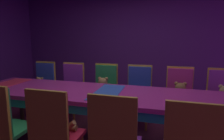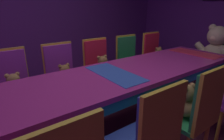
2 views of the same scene
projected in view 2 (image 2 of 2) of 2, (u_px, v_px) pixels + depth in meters
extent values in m
plane|color=#591E33|center=(114.00, 130.00, 2.27)|extent=(7.90, 7.90, 0.00)
cube|color=#59267F|center=(39.00, 9.00, 3.79)|extent=(0.12, 6.40, 2.80)
cube|color=#B22D8C|center=(114.00, 76.00, 2.03)|extent=(0.90, 3.80, 0.05)
cube|color=teal|center=(114.00, 82.00, 2.06)|extent=(0.88, 3.72, 0.10)
cylinder|color=#4C3826|center=(218.00, 82.00, 2.82)|extent=(0.07, 0.07, 0.69)
cylinder|color=#4C3826|center=(175.00, 69.00, 3.40)|extent=(0.07, 0.07, 0.69)
cube|color=blue|center=(114.00, 73.00, 2.02)|extent=(0.77, 0.32, 0.01)
cube|color=#E52D4C|center=(195.00, 53.00, 2.93)|extent=(0.77, 0.32, 0.01)
cube|color=purple|center=(16.00, 97.00, 2.14)|extent=(0.40, 0.40, 0.04)
cube|color=purple|center=(10.00, 71.00, 2.19)|extent=(0.05, 0.38, 0.50)
cube|color=gold|center=(9.00, 71.00, 2.20)|extent=(0.03, 0.41, 0.55)
cylinder|color=gold|center=(37.00, 116.00, 2.18)|extent=(0.04, 0.04, 0.42)
cylinder|color=gold|center=(7.00, 126.00, 2.00)|extent=(0.04, 0.04, 0.42)
cylinder|color=gold|center=(30.00, 105.00, 2.42)|extent=(0.04, 0.04, 0.42)
cylinder|color=gold|center=(3.00, 113.00, 2.24)|extent=(0.04, 0.04, 0.42)
ellipsoid|color=#9E7247|center=(15.00, 90.00, 2.11)|extent=(0.18, 0.18, 0.14)
sphere|color=#9E7247|center=(13.00, 80.00, 2.05)|extent=(0.14, 0.14, 0.14)
sphere|color=tan|center=(14.00, 82.00, 2.02)|extent=(0.05, 0.05, 0.05)
sphere|color=#9E7247|center=(17.00, 74.00, 2.08)|extent=(0.05, 0.05, 0.05)
sphere|color=#9E7247|center=(7.00, 76.00, 2.02)|extent=(0.05, 0.05, 0.05)
cylinder|color=#9E7247|center=(24.00, 88.00, 2.12)|extent=(0.05, 0.13, 0.12)
cylinder|color=#9E7247|center=(7.00, 92.00, 2.02)|extent=(0.05, 0.13, 0.12)
cylinder|color=#9E7247|center=(22.00, 96.00, 2.06)|extent=(0.06, 0.13, 0.06)
cylinder|color=#9E7247|center=(13.00, 98.00, 2.01)|extent=(0.06, 0.13, 0.06)
cube|color=purple|center=(66.00, 85.00, 2.48)|extent=(0.40, 0.40, 0.04)
cube|color=purple|center=(59.00, 63.00, 2.53)|extent=(0.05, 0.38, 0.50)
cube|color=gold|center=(58.00, 62.00, 2.54)|extent=(0.03, 0.41, 0.55)
cylinder|color=gold|center=(83.00, 101.00, 2.52)|extent=(0.04, 0.04, 0.42)
cylinder|color=gold|center=(60.00, 109.00, 2.34)|extent=(0.04, 0.04, 0.42)
cylinder|color=gold|center=(73.00, 93.00, 2.76)|extent=(0.04, 0.04, 0.42)
cylinder|color=gold|center=(52.00, 99.00, 2.58)|extent=(0.04, 0.04, 0.42)
ellipsoid|color=olive|center=(65.00, 78.00, 2.45)|extent=(0.17, 0.17, 0.14)
sphere|color=olive|center=(65.00, 70.00, 2.39)|extent=(0.14, 0.14, 0.14)
sphere|color=#AE7747|center=(66.00, 72.00, 2.36)|extent=(0.05, 0.05, 0.05)
sphere|color=olive|center=(68.00, 65.00, 2.42)|extent=(0.05, 0.05, 0.05)
sphere|color=olive|center=(60.00, 66.00, 2.36)|extent=(0.05, 0.05, 0.05)
cylinder|color=olive|center=(72.00, 77.00, 2.46)|extent=(0.05, 0.12, 0.11)
cylinder|color=olive|center=(60.00, 80.00, 2.37)|extent=(0.05, 0.12, 0.11)
cylinder|color=olive|center=(72.00, 83.00, 2.40)|extent=(0.06, 0.13, 0.06)
cylinder|color=olive|center=(65.00, 85.00, 2.35)|extent=(0.06, 0.13, 0.06)
cube|color=red|center=(102.00, 76.00, 2.81)|extent=(0.40, 0.40, 0.04)
cube|color=red|center=(96.00, 56.00, 2.86)|extent=(0.05, 0.38, 0.50)
cube|color=gold|center=(95.00, 56.00, 2.88)|extent=(0.03, 0.41, 0.55)
cylinder|color=gold|center=(117.00, 90.00, 2.86)|extent=(0.04, 0.04, 0.42)
cylinder|color=gold|center=(99.00, 96.00, 2.68)|extent=(0.04, 0.04, 0.42)
cylinder|color=gold|center=(105.00, 84.00, 3.10)|extent=(0.04, 0.04, 0.42)
cylinder|color=gold|center=(89.00, 88.00, 2.92)|extent=(0.04, 0.04, 0.42)
ellipsoid|color=olive|center=(102.00, 69.00, 2.78)|extent=(0.19, 0.19, 0.15)
sphere|color=olive|center=(103.00, 61.00, 2.72)|extent=(0.15, 0.15, 0.15)
sphere|color=#AE7747|center=(105.00, 63.00, 2.69)|extent=(0.06, 0.06, 0.06)
sphere|color=olive|center=(105.00, 56.00, 2.75)|extent=(0.06, 0.06, 0.06)
sphere|color=olive|center=(99.00, 58.00, 2.69)|extent=(0.06, 0.06, 0.06)
cylinder|color=olive|center=(109.00, 68.00, 2.80)|extent=(0.05, 0.13, 0.12)
cylinder|color=olive|center=(98.00, 70.00, 2.69)|extent=(0.05, 0.13, 0.12)
cylinder|color=olive|center=(110.00, 74.00, 2.73)|extent=(0.06, 0.14, 0.06)
cylinder|color=olive|center=(104.00, 75.00, 2.68)|extent=(0.06, 0.14, 0.06)
cube|color=#268C4C|center=(133.00, 68.00, 3.16)|extent=(0.40, 0.40, 0.04)
cube|color=#268C4C|center=(126.00, 51.00, 3.21)|extent=(0.05, 0.38, 0.50)
cube|color=gold|center=(125.00, 51.00, 3.22)|extent=(0.03, 0.41, 0.55)
cylinder|color=gold|center=(145.00, 81.00, 3.20)|extent=(0.04, 0.04, 0.42)
cylinder|color=gold|center=(132.00, 86.00, 3.02)|extent=(0.04, 0.04, 0.42)
cylinder|color=gold|center=(133.00, 76.00, 3.44)|extent=(0.04, 0.04, 0.42)
cylinder|color=gold|center=(119.00, 80.00, 3.26)|extent=(0.04, 0.04, 0.42)
cube|color=red|center=(157.00, 62.00, 3.52)|extent=(0.40, 0.40, 0.04)
cube|color=red|center=(151.00, 47.00, 3.57)|extent=(0.05, 0.38, 0.50)
cube|color=gold|center=(150.00, 46.00, 3.59)|extent=(0.03, 0.41, 0.55)
cylinder|color=gold|center=(168.00, 74.00, 3.56)|extent=(0.04, 0.04, 0.42)
cylinder|color=gold|center=(157.00, 77.00, 3.38)|extent=(0.04, 0.04, 0.42)
cylinder|color=gold|center=(155.00, 70.00, 3.81)|extent=(0.04, 0.04, 0.42)
cylinder|color=gold|center=(145.00, 73.00, 3.63)|extent=(0.04, 0.04, 0.42)
ellipsoid|color=olive|center=(158.00, 57.00, 3.49)|extent=(0.17, 0.17, 0.14)
sphere|color=olive|center=(159.00, 51.00, 3.44)|extent=(0.14, 0.14, 0.14)
sphere|color=#AE7747|center=(161.00, 52.00, 3.41)|extent=(0.05, 0.05, 0.05)
sphere|color=olive|center=(160.00, 48.00, 3.46)|extent=(0.05, 0.05, 0.05)
sphere|color=olive|center=(156.00, 49.00, 3.40)|extent=(0.05, 0.05, 0.05)
cylinder|color=olive|center=(162.00, 56.00, 3.51)|extent=(0.05, 0.12, 0.11)
cylinder|color=olive|center=(156.00, 58.00, 3.41)|extent=(0.05, 0.12, 0.11)
cylinder|color=olive|center=(164.00, 60.00, 3.44)|extent=(0.06, 0.13, 0.06)
cylinder|color=olive|center=(160.00, 61.00, 3.39)|extent=(0.06, 0.13, 0.06)
sphere|color=olive|center=(61.00, 138.00, 1.01)|extent=(0.06, 0.06, 0.06)
cube|color=#2D47B2|center=(160.00, 125.00, 1.19)|extent=(0.05, 0.38, 0.50)
cube|color=gold|center=(162.00, 127.00, 1.17)|extent=(0.03, 0.41, 0.55)
cube|color=#268C4C|center=(184.00, 118.00, 1.74)|extent=(0.40, 0.40, 0.04)
cube|color=#268C4C|center=(208.00, 100.00, 1.52)|extent=(0.05, 0.38, 0.50)
cube|color=gold|center=(210.00, 101.00, 1.50)|extent=(0.03, 0.41, 0.55)
cylinder|color=gold|center=(205.00, 140.00, 1.79)|extent=(0.04, 0.04, 0.42)
cylinder|color=gold|center=(177.00, 124.00, 2.03)|extent=(0.04, 0.04, 0.42)
cylinder|color=gold|center=(158.00, 135.00, 1.85)|extent=(0.04, 0.04, 0.42)
ellipsoid|color=#9E7247|center=(186.00, 108.00, 1.71)|extent=(0.20, 0.20, 0.16)
sphere|color=#9E7247|center=(186.00, 93.00, 1.67)|extent=(0.16, 0.16, 0.16)
sphere|color=tan|center=(181.00, 92.00, 1.72)|extent=(0.06, 0.06, 0.06)
sphere|color=#9E7247|center=(185.00, 89.00, 1.61)|extent=(0.06, 0.06, 0.06)
sphere|color=#9E7247|center=(192.00, 86.00, 1.68)|extent=(0.06, 0.06, 0.06)
cylinder|color=#9E7247|center=(175.00, 108.00, 1.68)|extent=(0.06, 0.14, 0.13)
cylinder|color=#9E7247|center=(188.00, 101.00, 1.79)|extent=(0.06, 0.14, 0.13)
cylinder|color=#9E7247|center=(170.00, 109.00, 1.80)|extent=(0.07, 0.15, 0.07)
cylinder|color=#9E7247|center=(176.00, 105.00, 1.86)|extent=(0.07, 0.15, 0.07)
cube|color=purple|center=(215.00, 98.00, 2.11)|extent=(0.40, 0.40, 0.04)
cylinder|color=gold|center=(219.00, 127.00, 1.98)|extent=(0.04, 0.04, 0.42)
cylinder|color=gold|center=(205.00, 106.00, 2.40)|extent=(0.04, 0.04, 0.42)
cylinder|color=gold|center=(191.00, 114.00, 2.22)|extent=(0.04, 0.04, 0.42)
cylinder|color=gold|center=(216.00, 100.00, 2.56)|extent=(0.04, 0.04, 0.42)
cube|color=#268C4C|center=(213.00, 64.00, 3.42)|extent=(0.40, 0.40, 0.04)
cube|color=#268C4C|center=(221.00, 48.00, 3.43)|extent=(0.38, 0.05, 0.50)
cube|color=gold|center=(221.00, 48.00, 3.45)|extent=(0.41, 0.03, 0.55)
cylinder|color=gold|center=(224.00, 76.00, 3.46)|extent=(0.04, 0.04, 0.42)
cylinder|color=gold|center=(216.00, 79.00, 3.28)|extent=(0.04, 0.04, 0.42)
cylinder|color=gold|center=(207.00, 71.00, 3.71)|extent=(0.04, 0.04, 0.42)
cylinder|color=gold|center=(199.00, 74.00, 3.53)|extent=(0.04, 0.04, 0.42)
ellipsoid|color=beige|center=(215.00, 53.00, 3.35)|extent=(0.43, 0.43, 0.34)
sphere|color=beige|center=(218.00, 36.00, 3.23)|extent=(0.34, 0.34, 0.34)
sphere|color=#FDDCAD|center=(214.00, 38.00, 3.17)|extent=(0.13, 0.13, 0.13)
sphere|color=beige|center=(213.00, 28.00, 3.31)|extent=(0.13, 0.13, 0.13)
cylinder|color=beige|center=(202.00, 49.00, 3.45)|extent=(0.30, 0.12, 0.28)
cylinder|color=beige|center=(213.00, 63.00, 3.15)|extent=(0.32, 0.15, 0.15)
cylinder|color=beige|center=(200.00, 60.00, 3.32)|extent=(0.32, 0.15, 0.15)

